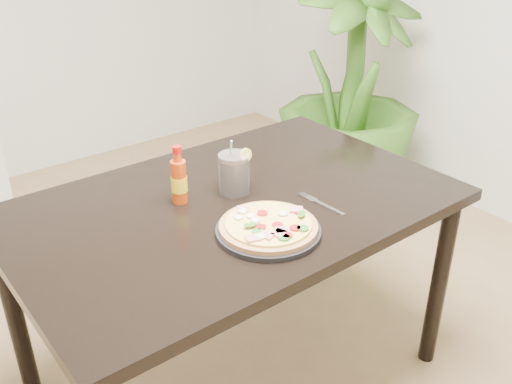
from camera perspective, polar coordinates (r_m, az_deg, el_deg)
dining_table at (r=1.87m, az=-2.27°, el=-3.10°), size 1.40×0.90×0.75m
plate at (r=1.65m, az=1.24°, el=-3.92°), size 0.31×0.31×0.02m
pizza at (r=1.64m, az=1.25°, el=-3.36°), size 0.29×0.29×0.03m
hot_sauce_bottle at (r=1.80m, az=-7.71°, el=1.16°), size 0.06×0.06×0.19m
cola_cup at (r=1.85m, az=-2.19°, el=1.79°), size 0.11×0.10×0.19m
fork at (r=1.81m, az=6.42°, el=-1.11°), size 0.03×0.19×0.00m
houseplant at (r=3.18m, az=9.41°, el=10.21°), size 0.86×0.86×1.38m
plant_pot at (r=3.40m, az=8.67°, el=0.88°), size 0.28×0.28×0.22m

